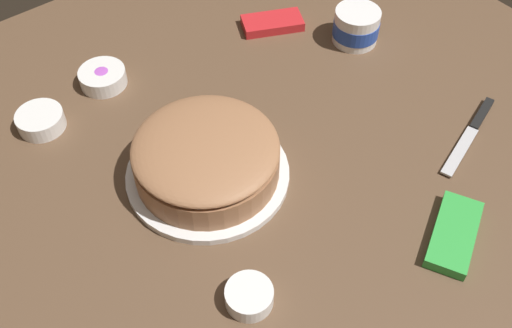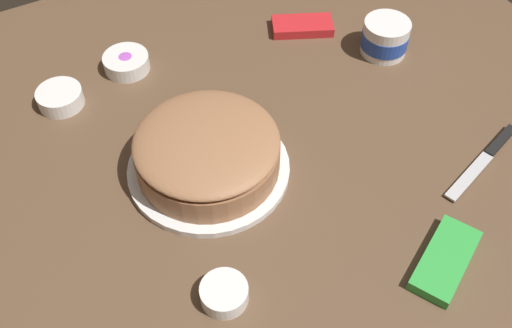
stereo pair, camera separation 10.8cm
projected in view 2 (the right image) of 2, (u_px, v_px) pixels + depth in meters
ground_plane at (282, 179)px, 1.10m from camera, size 1.54×1.54×0.00m
frosted_cake at (207, 154)px, 1.08m from camera, size 0.30×0.30×0.10m
frosting_tub at (385, 37)px, 1.31m from camera, size 0.10×0.10×0.08m
spreading_knife at (488, 155)px, 1.13m from camera, size 0.23×0.09×0.01m
sprinkle_bowl_rainbow at (126, 62)px, 1.28m from camera, size 0.10×0.10×0.04m
sprinkle_bowl_yellow at (224, 293)px, 0.94m from camera, size 0.08×0.08×0.03m
sprinkle_bowl_orange at (60, 97)px, 1.22m from camera, size 0.09×0.09×0.03m
candy_box_lower at (302, 26)px, 1.38m from camera, size 0.15×0.12×0.02m
candy_box_upper at (445, 260)px, 0.98m from camera, size 0.17×0.13×0.02m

